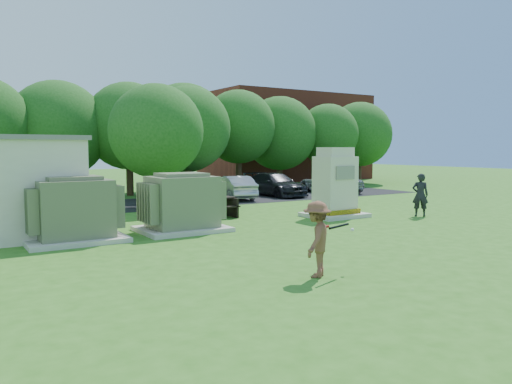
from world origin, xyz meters
TOP-DOWN VIEW (x-y plane):
  - ground at (0.00, 0.00)m, footprint 120.00×120.00m
  - brick_building at (18.00, 27.00)m, footprint 15.00×8.00m
  - parking_strip at (7.00, 13.50)m, footprint 20.00×6.00m
  - transformer_left at (-6.50, 4.50)m, footprint 3.00×2.40m
  - transformer_right at (-2.80, 4.50)m, footprint 3.00×2.40m
  - generator_cabinet at (4.27, 4.40)m, footprint 2.45×2.00m
  - picnic_table at (-0.37, 6.98)m, footprint 2.02×1.52m
  - batter at (-2.82, -3.03)m, footprint 1.29×1.20m
  - person_by_generator at (7.48, 2.53)m, footprint 0.80×0.79m
  - person_walking_right at (8.31, 7.62)m, footprint 0.84×1.27m
  - car_white at (0.48, 13.33)m, footprint 2.68×4.54m
  - car_silver_a at (4.37, 13.21)m, footprint 2.20×4.32m
  - car_dark at (7.51, 13.60)m, footprint 2.09×4.92m
  - car_silver_b at (11.76, 13.43)m, footprint 2.27×4.73m
  - batting_equipment at (-2.26, -3.13)m, footprint 1.06×0.37m
  - tree_row at (1.75, 18.50)m, footprint 41.30×13.30m

SIDE VIEW (x-z plane):
  - ground at x=0.00m, z-range 0.00..0.00m
  - parking_strip at x=7.00m, z-range 0.00..0.01m
  - picnic_table at x=-0.37m, z-range 0.11..0.97m
  - car_silver_b at x=11.76m, z-range 0.00..1.30m
  - car_silver_a at x=4.37m, z-range 0.00..1.36m
  - car_dark at x=7.51m, z-range 0.00..1.41m
  - car_white at x=0.48m, z-range 0.00..1.45m
  - batter at x=-2.82m, z-range 0.00..1.75m
  - person_by_generator at x=7.48m, z-range 0.00..1.86m
  - transformer_left at x=-6.50m, z-range -0.07..2.00m
  - transformer_right at x=-2.80m, z-range -0.07..2.00m
  - person_walking_right at x=8.31m, z-range 0.00..2.00m
  - batting_equipment at x=-2.26m, z-range 1.00..1.23m
  - generator_cabinet at x=4.27m, z-range -0.19..2.80m
  - brick_building at x=18.00m, z-range 0.00..8.00m
  - tree_row at x=1.75m, z-range 0.50..7.80m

